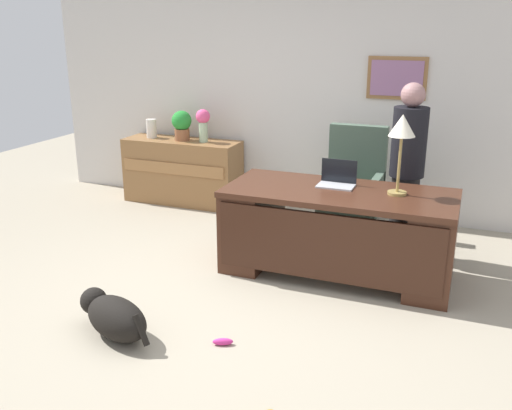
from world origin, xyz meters
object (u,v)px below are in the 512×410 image
(desk, at_px, (337,229))
(credenza, at_px, (183,171))
(potted_plant, at_px, (182,124))
(dog_toy_bone, at_px, (223,342))
(person_standing, at_px, (407,170))
(desk_lamp, at_px, (402,131))
(vase_empty, at_px, (151,128))
(dog_lying, at_px, (114,316))
(vase_with_flowers, at_px, (203,122))
(laptop, at_px, (337,179))
(armchair, at_px, (353,188))

(desk, xyz_separation_m, credenza, (-2.30, 1.41, -0.03))
(potted_plant, relative_size, dog_toy_bone, 2.49)
(credenza, distance_m, person_standing, 2.91)
(desk_lamp, relative_size, potted_plant, 1.88)
(vase_empty, bearing_deg, desk, -27.39)
(dog_lying, bearing_deg, credenza, 109.53)
(credenza, xyz_separation_m, desk_lamp, (2.78, -1.31, 0.92))
(desk, relative_size, desk_lamp, 2.92)
(desk, relative_size, vase_empty, 8.58)
(vase_with_flowers, relative_size, vase_empty, 1.70)
(person_standing, distance_m, vase_with_flowers, 2.59)
(person_standing, distance_m, laptop, 0.73)
(credenza, bearing_deg, desk, -31.45)
(vase_with_flowers, height_order, potted_plant, vase_with_flowers)
(armchair, bearing_deg, desk, -85.20)
(desk, bearing_deg, desk_lamp, 11.30)
(laptop, relative_size, vase_empty, 1.39)
(laptop, height_order, desk_lamp, desk_lamp)
(laptop, height_order, potted_plant, potted_plant)
(dog_toy_bone, bearing_deg, desk, 72.66)
(desk, height_order, vase_with_flowers, vase_with_flowers)
(vase_empty, bearing_deg, dog_toy_bone, -51.52)
(laptop, bearing_deg, armchair, 91.92)
(credenza, distance_m, armchair, 2.24)
(desk, bearing_deg, dog_toy_bone, -107.34)
(person_standing, bearing_deg, dog_lying, -126.77)
(dog_lying, relative_size, laptop, 2.23)
(dog_lying, xyz_separation_m, desk_lamp, (1.71, 1.71, 1.16))
(desk, height_order, laptop, laptop)
(desk, height_order, armchair, armchair)
(desk, bearing_deg, vase_empty, 152.61)
(desk, height_order, vase_empty, vase_empty)
(potted_plant, height_order, dog_toy_bone, potted_plant)
(armchair, xyz_separation_m, dog_toy_bone, (-0.36, -2.50, -0.48))
(potted_plant, bearing_deg, vase_with_flowers, -0.00)
(dog_lying, height_order, vase_empty, vase_empty)
(dog_lying, bearing_deg, dog_toy_bone, 12.23)
(desk, height_order, credenza, credenza)
(credenza, xyz_separation_m, laptop, (2.24, -1.23, 0.43))
(person_standing, distance_m, dog_lying, 2.94)
(armchair, xyz_separation_m, vase_empty, (-2.63, 0.35, 0.40))
(armchair, bearing_deg, laptop, -88.08)
(person_standing, height_order, potted_plant, person_standing)
(armchair, relative_size, person_standing, 0.69)
(person_standing, xyz_separation_m, dog_toy_bone, (-0.93, -2.12, -0.83))
(laptop, xyz_separation_m, vase_with_flowers, (-1.94, 1.23, 0.20))
(dog_lying, bearing_deg, armchair, 66.84)
(vase_empty, bearing_deg, dog_lying, -63.77)
(potted_plant, bearing_deg, credenza, -174.09)
(desk, relative_size, armchair, 1.73)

